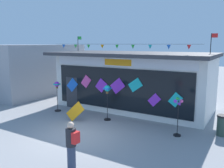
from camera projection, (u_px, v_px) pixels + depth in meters
ground_plane at (77, 135)px, 11.00m from camera, size 80.00×80.00×0.00m
kite_shop_building at (133, 80)px, 15.44m from camera, size 9.99×5.04×4.70m
wind_spinner_far_left at (57, 89)px, 14.69m from camera, size 0.38×0.38×1.86m
wind_spinner_left at (107, 93)px, 12.91m from camera, size 0.38×0.38×1.94m
wind_spinner_center_left at (178, 111)px, 10.67m from camera, size 0.38×0.34×1.83m
person_near_camera at (72, 145)px, 7.75m from camera, size 0.45×0.34×1.68m
trash_bin at (222, 125)px, 10.85m from camera, size 0.52×0.52×0.96m
display_kite_on_ground at (75, 111)px, 12.82m from camera, size 1.11×0.23×1.11m
neighbour_building at (23, 68)px, 20.98m from camera, size 7.38×8.09×4.06m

